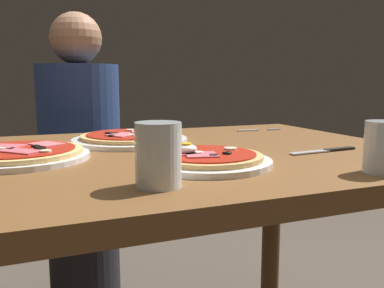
# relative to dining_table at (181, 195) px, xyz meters

# --- Properties ---
(dining_table) EXTENTS (1.17, 0.89, 0.75)m
(dining_table) POSITION_rel_dining_table_xyz_m (0.00, 0.00, 0.00)
(dining_table) COLOR brown
(dining_table) RESTS_ON ground
(pizza_foreground) EXTENTS (0.27, 0.27, 0.05)m
(pizza_foreground) POSITION_rel_dining_table_xyz_m (-0.01, -0.18, 0.13)
(pizza_foreground) COLOR white
(pizza_foreground) RESTS_ON dining_table
(pizza_across_left) EXTENTS (0.32, 0.32, 0.03)m
(pizza_across_left) POSITION_rel_dining_table_xyz_m (-0.08, 0.18, 0.13)
(pizza_across_left) COLOR white
(pizza_across_left) RESTS_ON dining_table
(pizza_across_right) EXTENTS (0.30, 0.30, 0.03)m
(pizza_across_right) POSITION_rel_dining_table_xyz_m (-0.37, 0.02, 0.13)
(pizza_across_right) COLOR white
(pizza_across_right) RESTS_ON dining_table
(water_glass_near) EXTENTS (0.07, 0.07, 0.10)m
(water_glass_near) POSITION_rel_dining_table_xyz_m (0.26, -0.37, 0.16)
(water_glass_near) COLOR silver
(water_glass_near) RESTS_ON dining_table
(water_glass_far) EXTENTS (0.08, 0.08, 0.11)m
(water_glass_far) POSITION_rel_dining_table_xyz_m (-0.16, -0.31, 0.16)
(water_glass_far) COLOR silver
(water_glass_far) RESTS_ON dining_table
(fork) EXTENTS (0.16, 0.03, 0.00)m
(fork) POSITION_rel_dining_table_xyz_m (0.38, 0.28, 0.12)
(fork) COLOR silver
(fork) RESTS_ON dining_table
(knife) EXTENTS (0.20, 0.03, 0.01)m
(knife) POSITION_rel_dining_table_xyz_m (0.33, -0.15, 0.12)
(knife) COLOR silver
(knife) RESTS_ON dining_table
(diner_person) EXTENTS (0.32, 0.32, 1.18)m
(diner_person) POSITION_rel_dining_table_xyz_m (-0.15, 0.76, -0.07)
(diner_person) COLOR black
(diner_person) RESTS_ON ground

